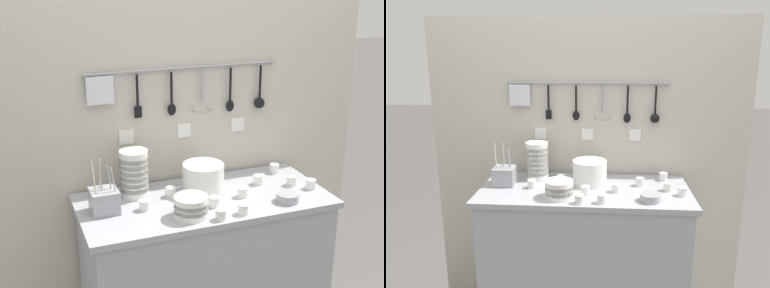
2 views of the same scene
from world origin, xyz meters
TOP-DOWN VIEW (x-y plane):
  - counter at (0.00, 0.00)m, footprint 1.18×0.54m
  - back_wall at (-0.00, 0.31)m, footprint 1.98×0.11m
  - bowl_stack_short_front at (-0.13, -0.15)m, footprint 0.15×0.15m
  - bowl_stack_wide_centre at (-0.30, 0.15)m, footprint 0.13×0.13m
  - plate_stack at (0.02, 0.08)m, footprint 0.20×0.20m
  - steel_mixing_bowl at (0.35, -0.17)m, footprint 0.10×0.10m
  - cutlery_caddy at (-0.47, 0.03)m, footprint 0.12×0.12m
  - cup_back_right at (-0.30, -0.02)m, footprint 0.05×0.05m
  - cup_back_left at (-0.01, -0.23)m, footprint 0.05×0.05m
  - cup_centre at (0.10, -0.21)m, footprint 0.05×0.05m
  - cup_mid_row at (0.32, 0.06)m, footprint 0.05×0.05m
  - cup_front_left at (0.17, -0.05)m, footprint 0.05×0.05m
  - cup_edge_near at (0.46, 0.17)m, footprint 0.05×0.05m
  - cup_by_caddy at (-0.14, 0.07)m, footprint 0.05×0.05m
  - cup_front_right at (0.01, -0.10)m, footprint 0.05×0.05m
  - cup_beside_plates at (0.46, -0.01)m, footprint 0.05×0.05m
  - cup_edge_far at (0.53, -0.08)m, footprint 0.05×0.05m

SIDE VIEW (x-z plane):
  - counter at x=0.00m, z-range 0.00..0.96m
  - back_wall at x=0.00m, z-range 0.00..1.92m
  - steel_mixing_bowl at x=0.35m, z-range 0.96..1.00m
  - cup_back_right at x=-0.30m, z-range 0.96..1.01m
  - cup_back_left at x=-0.01m, z-range 0.96..1.01m
  - cup_centre at x=0.10m, z-range 0.96..1.01m
  - cup_mid_row at x=0.32m, z-range 0.96..1.01m
  - cup_front_left at x=0.17m, z-range 0.96..1.01m
  - cup_edge_near at x=0.46m, z-range 0.96..1.01m
  - cup_by_caddy at x=-0.14m, z-range 0.96..1.01m
  - cup_front_right at x=0.01m, z-range 0.96..1.01m
  - cup_beside_plates at x=0.46m, z-range 0.96..1.01m
  - cup_edge_far at x=0.53m, z-range 0.96..1.01m
  - bowl_stack_short_front at x=-0.13m, z-range 0.96..1.05m
  - cutlery_caddy at x=-0.47m, z-range 0.89..1.14m
  - plate_stack at x=0.02m, z-range 0.96..1.10m
  - bowl_stack_wide_centre at x=-0.30m, z-range 0.96..1.19m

